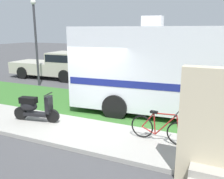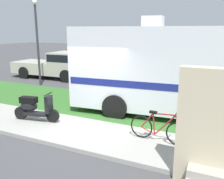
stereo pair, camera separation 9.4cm
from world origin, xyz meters
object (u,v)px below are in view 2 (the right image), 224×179
at_px(motorhome_rv, 188,69).
at_px(bicycle, 159,129).
at_px(street_lamp_post, 37,35).
at_px(scooter, 34,107).
at_px(pickup_truck_near, 60,64).

relative_size(motorhome_rv, bicycle, 4.82).
bearing_deg(motorhome_rv, street_lamp_post, 167.62).
distance_m(motorhome_rv, street_lamp_post, 8.53).
distance_m(scooter, pickup_truck_near, 7.94).
bearing_deg(bicycle, pickup_truck_near, 141.01).
xyz_separation_m(motorhome_rv, pickup_truck_near, (-8.47, 3.94, -0.83)).
xyz_separation_m(scooter, street_lamp_post, (-3.86, 4.70, 2.20)).
bearing_deg(bicycle, motorhome_rv, 84.33).
distance_m(scooter, bicycle, 4.15).
bearing_deg(scooter, street_lamp_post, 129.37).
height_order(scooter, pickup_truck_near, pickup_truck_near).
distance_m(scooter, street_lamp_post, 6.46).
height_order(motorhome_rv, street_lamp_post, street_lamp_post).
bearing_deg(motorhome_rv, pickup_truck_near, 155.06).
bearing_deg(motorhome_rv, scooter, -146.83).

